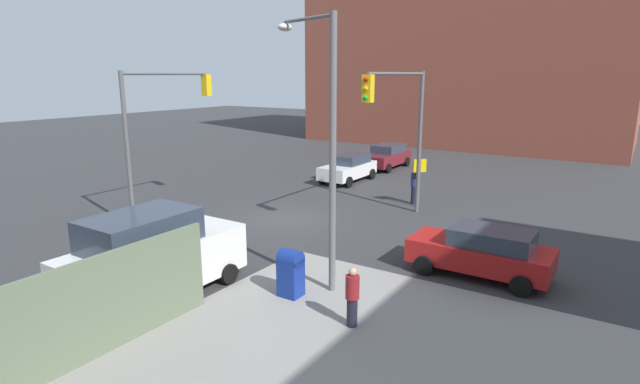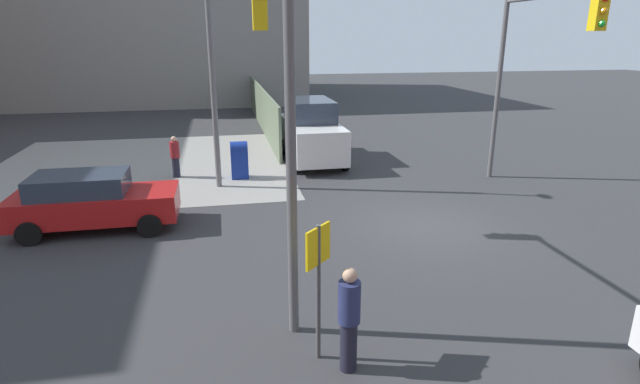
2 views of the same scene
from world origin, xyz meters
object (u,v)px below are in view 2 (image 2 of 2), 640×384
object	(u,v)px
traffic_signal_se_corner	(533,56)
pedestrian_waiting	(175,156)
mailbox_blue	(239,159)
pedestrian_crossing	(349,318)
traffic_signal_nw_corner	(275,67)
van_white_delivery	(311,132)
street_lamp_corner	(221,52)
sedan_red	(92,201)

from	to	relation	value
traffic_signal_se_corner	pedestrian_waiting	distance (m)	13.16
mailbox_blue	pedestrian_waiting	bearing A→B (deg)	75.96
pedestrian_crossing	pedestrian_waiting	distance (m)	13.10
traffic_signal_nw_corner	van_white_delivery	xyz separation A→B (m)	(10.87, -2.70, -3.35)
traffic_signal_se_corner	street_lamp_corner	size ratio (longest dim) A/B	0.81
van_white_delivery	sedan_red	bearing A→B (deg)	132.54
van_white_delivery	pedestrian_crossing	bearing A→B (deg)	172.03
traffic_signal_se_corner	mailbox_blue	bearing A→B (deg)	69.45
pedestrian_crossing	mailbox_blue	bearing A→B (deg)	-170.37
van_white_delivery	pedestrian_waiting	world-z (taller)	van_white_delivery
mailbox_blue	pedestrian_crossing	size ratio (longest dim) A/B	0.79
pedestrian_waiting	sedan_red	bearing A→B (deg)	136.71
traffic_signal_nw_corner	sedan_red	distance (m)	7.29
sedan_red	pedestrian_waiting	world-z (taller)	sedan_red
traffic_signal_nw_corner	traffic_signal_se_corner	world-z (taller)	same
sedan_red	mailbox_blue	bearing A→B (deg)	-43.02
street_lamp_corner	traffic_signal_se_corner	bearing A→B (deg)	-103.74
mailbox_blue	street_lamp_corner	bearing A→B (deg)	158.10
traffic_signal_nw_corner	street_lamp_corner	world-z (taller)	street_lamp_corner
street_lamp_corner	pedestrian_crossing	world-z (taller)	street_lamp_corner
traffic_signal_nw_corner	mailbox_blue	xyz separation A→B (m)	(8.58, 0.50, -3.87)
van_white_delivery	pedestrian_waiting	size ratio (longest dim) A/B	3.37
traffic_signal_se_corner	pedestrian_waiting	xyz separation A→B (m)	(4.16, 11.90, -3.77)
street_lamp_corner	pedestrian_waiting	world-z (taller)	street_lamp_corner
street_lamp_corner	pedestrian_waiting	distance (m)	4.67
traffic_signal_nw_corner	sedan_red	world-z (taller)	traffic_signal_nw_corner
street_lamp_corner	pedestrian_waiting	bearing A→B (deg)	48.40
pedestrian_waiting	pedestrian_crossing	bearing A→B (deg)	172.42
traffic_signal_nw_corner	pedestrian_waiting	world-z (taller)	traffic_signal_nw_corner
pedestrian_crossing	pedestrian_waiting	size ratio (longest dim) A/B	1.13
sedan_red	pedestrian_crossing	size ratio (longest dim) A/B	2.43
van_white_delivery	pedestrian_crossing	size ratio (longest dim) A/B	2.98
sedan_red	van_white_delivery	bearing A→B (deg)	-47.46
van_white_delivery	street_lamp_corner	bearing A→B (deg)	133.02
mailbox_blue	sedan_red	distance (m)	6.24
traffic_signal_nw_corner	traffic_signal_se_corner	xyz separation A→B (m)	(5.02, -9.00, -0.04)
traffic_signal_se_corner	traffic_signal_nw_corner	bearing A→B (deg)	119.16
mailbox_blue	van_white_delivery	world-z (taller)	van_white_delivery
traffic_signal_nw_corner	sedan_red	xyz separation A→B (m)	(4.02, 4.75, -3.79)
sedan_red	van_white_delivery	size ratio (longest dim) A/B	0.82
mailbox_blue	pedestrian_crossing	bearing A→B (deg)	-174.29
traffic_signal_nw_corner	pedestrian_waiting	distance (m)	10.36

